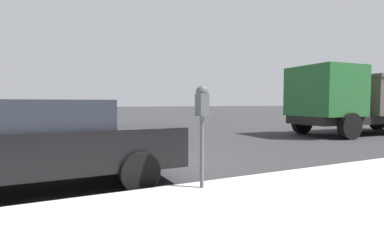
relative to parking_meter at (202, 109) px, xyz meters
The scene contains 4 objects.
ground_plane 2.87m from the parking_meter, ahead, with size 220.00×220.00×0.00m, color #2B2B2D.
parking_meter is the anchor object (origin of this frame).
car_black 2.76m from the parking_meter, 56.44° to the left, with size 2.03×4.56×1.47m.
dump_truck 12.11m from the parking_meter, 66.19° to the right, with size 3.09×7.61×2.94m.
Camera 1 is at (-6.51, 1.68, 1.41)m, focal length 28.00 mm.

